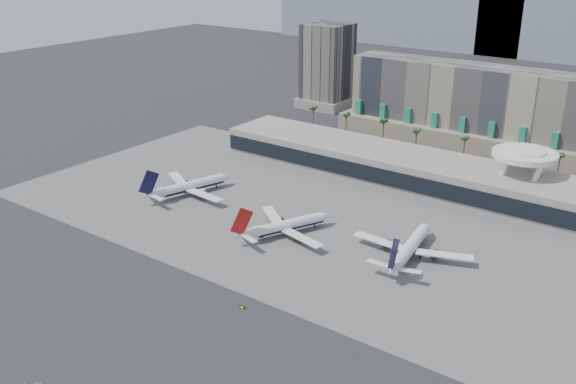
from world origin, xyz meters
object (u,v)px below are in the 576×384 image
Objects in this scene: airliner_centre at (285,225)px; service_vehicle_a at (199,192)px; airliner_right at (410,247)px; service_vehicle_b at (256,234)px; airliner_left at (189,186)px; taxiway_sign at (242,307)px.

service_vehicle_a is at bearing -166.02° from airliner_centre.
airliner_right reaches higher than service_vehicle_b.
airliner_right reaches higher than airliner_left.
service_vehicle_a is at bearing 133.44° from taxiway_sign.
airliner_right is 21.78× the size of taxiway_sign.
airliner_right is 11.64× the size of service_vehicle_b.
service_vehicle_a is 2.40× the size of taxiway_sign.
service_vehicle_a is (-53.14, 10.09, -2.49)m from airliner_centre.
airliner_right is 56.02m from service_vehicle_b.
airliner_centre is 54.14m from service_vehicle_a.
service_vehicle_b is at bearing -37.74° from service_vehicle_a.
airliner_left reaches higher than taxiway_sign.
service_vehicle_a is 1.28× the size of service_vehicle_b.
airliner_left reaches higher than airliner_centre.
airliner_left is 21.03× the size of taxiway_sign.
service_vehicle_b is (48.37, -15.13, -2.83)m from airliner_left.
airliner_left is at bearing 135.79° from taxiway_sign.
airliner_centre is 8.12× the size of service_vehicle_a.
taxiway_sign is at bearing -121.85° from airliner_right.
service_vehicle_b is at bearing -169.31° from airliner_right.
service_vehicle_a is at bearing 171.93° from airliner_right.
airliner_left is 1.08× the size of airliner_centre.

